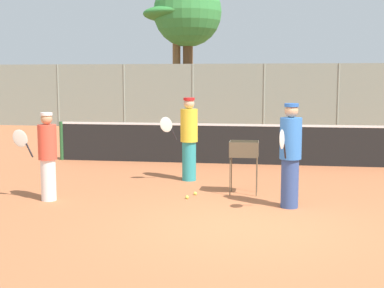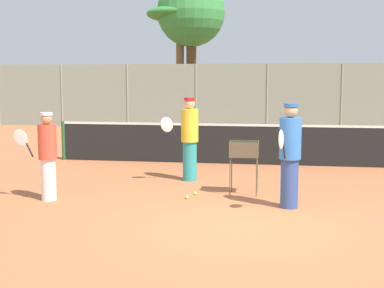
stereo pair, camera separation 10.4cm
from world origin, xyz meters
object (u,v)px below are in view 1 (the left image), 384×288
player_red_cap (290,154)px  player_yellow_shirt (47,155)px  tennis_net (257,143)px  parked_car (330,110)px  player_white_outfit (189,138)px  ball_cart (244,154)px

player_red_cap → player_yellow_shirt: player_red_cap is taller
player_yellow_shirt → tennis_net: bearing=-129.1°
parked_car → player_red_cap: bearing=-97.9°
player_white_outfit → ball_cart: size_ratio=1.76×
player_white_outfit → player_red_cap: size_ratio=1.00×
tennis_net → ball_cart: 3.70m
player_white_outfit → player_red_cap: player_white_outfit is taller
player_white_outfit → player_red_cap: 3.09m
tennis_net → parked_car: parked_car is taller
player_red_cap → ball_cart: 1.32m
tennis_net → parked_car: size_ratio=2.60×
tennis_net → player_yellow_shirt: (-3.72, -4.79, 0.30)m
tennis_net → ball_cart: size_ratio=10.44×
tennis_net → parked_car: bearing=76.6°
player_red_cap → player_yellow_shirt: (-4.43, -0.11, -0.10)m
player_white_outfit → player_yellow_shirt: 3.27m
tennis_net → player_red_cap: (0.71, -4.68, 0.39)m
player_red_cap → parked_car: 18.63m
player_yellow_shirt → ball_cart: (3.57, 1.10, -0.05)m
parked_car → player_yellow_shirt: bearing=-110.7°
tennis_net → parked_car: 14.15m
player_white_outfit → ball_cart: player_white_outfit is taller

